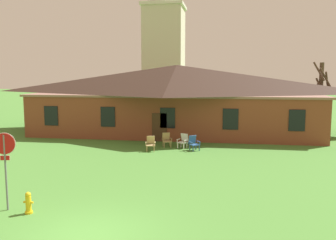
% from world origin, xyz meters
% --- Properties ---
extents(ground_plane, '(200.00, 200.00, 0.00)m').
position_xyz_m(ground_plane, '(0.00, 0.00, 0.00)').
color(ground_plane, '#477F33').
extents(brick_building, '(23.56, 10.40, 5.71)m').
position_xyz_m(brick_building, '(-0.00, 20.87, 2.91)').
color(brick_building, brown).
rests_on(brick_building, ground).
extents(dome_tower, '(5.18, 5.18, 19.20)m').
position_xyz_m(dome_tower, '(-3.58, 35.75, 8.78)').
color(dome_tower, beige).
rests_on(dome_tower, ground).
extents(stop_sign, '(0.79, 0.21, 2.87)m').
position_xyz_m(stop_sign, '(-3.69, 1.58, 2.04)').
color(stop_sign, slate).
rests_on(stop_sign, ground).
extents(lawn_chair_by_porch, '(0.70, 0.74, 0.96)m').
position_xyz_m(lawn_chair_by_porch, '(-0.59, 12.52, 0.50)').
color(lawn_chair_by_porch, tan).
rests_on(lawn_chair_by_porch, ground).
extents(lawn_chair_near_door, '(0.77, 0.82, 0.96)m').
position_xyz_m(lawn_chair_near_door, '(0.21, 14.02, 0.50)').
color(lawn_chair_near_door, tan).
rests_on(lawn_chair_near_door, ground).
extents(lawn_chair_left_end, '(0.79, 0.83, 0.96)m').
position_xyz_m(lawn_chair_left_end, '(1.39, 13.80, 0.50)').
color(lawn_chair_left_end, white).
rests_on(lawn_chair_left_end, ground).
extents(lawn_chair_middle, '(0.85, 0.87, 0.96)m').
position_xyz_m(lawn_chair_middle, '(2.15, 13.12, 0.50)').
color(lawn_chair_middle, '#2D5693').
rests_on(lawn_chair_middle, ground).
extents(bare_tree_beside_building, '(1.64, 1.36, 5.98)m').
position_xyz_m(bare_tree_beside_building, '(12.20, 22.55, 3.28)').
color(bare_tree_beside_building, brown).
rests_on(bare_tree_beside_building, ground).
extents(fire_hydrant, '(0.36, 0.28, 0.79)m').
position_xyz_m(fire_hydrant, '(-2.75, 1.39, 0.38)').
color(fire_hydrant, gold).
rests_on(fire_hydrant, ground).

